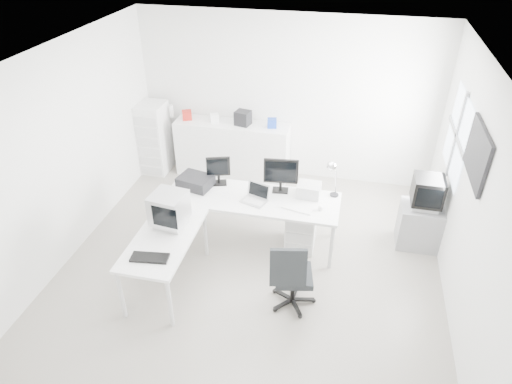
% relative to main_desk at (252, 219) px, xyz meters
% --- Properties ---
extents(floor, '(5.00, 5.00, 0.01)m').
position_rel_main_desk_xyz_m(floor, '(0.11, -0.44, -0.38)').
color(floor, '#B1AA9F').
rests_on(floor, ground).
extents(ceiling, '(5.00, 5.00, 0.01)m').
position_rel_main_desk_xyz_m(ceiling, '(0.11, -0.44, 2.42)').
color(ceiling, white).
rests_on(ceiling, back_wall).
extents(back_wall, '(5.00, 0.02, 2.80)m').
position_rel_main_desk_xyz_m(back_wall, '(0.11, 2.06, 1.02)').
color(back_wall, silver).
rests_on(back_wall, floor).
extents(left_wall, '(0.02, 5.00, 2.80)m').
position_rel_main_desk_xyz_m(left_wall, '(-2.39, -0.44, 1.02)').
color(left_wall, silver).
rests_on(left_wall, floor).
extents(right_wall, '(0.02, 5.00, 2.80)m').
position_rel_main_desk_xyz_m(right_wall, '(2.61, -0.44, 1.02)').
color(right_wall, silver).
rests_on(right_wall, floor).
extents(window, '(0.02, 1.20, 1.10)m').
position_rel_main_desk_xyz_m(window, '(2.59, 0.76, 1.23)').
color(window, white).
rests_on(window, right_wall).
extents(wall_picture, '(0.04, 0.90, 0.60)m').
position_rel_main_desk_xyz_m(wall_picture, '(2.58, -0.34, 1.52)').
color(wall_picture, black).
rests_on(wall_picture, right_wall).
extents(main_desk, '(2.40, 0.80, 0.75)m').
position_rel_main_desk_xyz_m(main_desk, '(0.00, 0.00, 0.00)').
color(main_desk, white).
rests_on(main_desk, floor).
extents(side_desk, '(0.70, 1.40, 0.75)m').
position_rel_main_desk_xyz_m(side_desk, '(-0.85, -1.10, 0.00)').
color(side_desk, white).
rests_on(side_desk, floor).
extents(drawer_pedestal, '(0.40, 0.50, 0.60)m').
position_rel_main_desk_xyz_m(drawer_pedestal, '(0.70, 0.05, -0.08)').
color(drawer_pedestal, white).
rests_on(drawer_pedestal, floor).
extents(inkjet_printer, '(0.52, 0.45, 0.16)m').
position_rel_main_desk_xyz_m(inkjet_printer, '(-0.85, 0.10, 0.46)').
color(inkjet_printer, black).
rests_on(inkjet_printer, main_desk).
extents(lcd_monitor_small, '(0.38, 0.29, 0.42)m').
position_rel_main_desk_xyz_m(lcd_monitor_small, '(-0.55, 0.25, 0.59)').
color(lcd_monitor_small, black).
rests_on(lcd_monitor_small, main_desk).
extents(lcd_monitor_large, '(0.49, 0.24, 0.50)m').
position_rel_main_desk_xyz_m(lcd_monitor_large, '(0.35, 0.25, 0.62)').
color(lcd_monitor_large, black).
rests_on(lcd_monitor_large, main_desk).
extents(laptop, '(0.40, 0.41, 0.21)m').
position_rel_main_desk_xyz_m(laptop, '(0.05, -0.10, 0.48)').
color(laptop, '#B7B7BA').
rests_on(laptop, main_desk).
extents(white_keyboard, '(0.43, 0.21, 0.02)m').
position_rel_main_desk_xyz_m(white_keyboard, '(0.65, -0.15, 0.38)').
color(white_keyboard, white).
rests_on(white_keyboard, main_desk).
extents(white_mouse, '(0.07, 0.07, 0.07)m').
position_rel_main_desk_xyz_m(white_mouse, '(0.95, -0.10, 0.41)').
color(white_mouse, white).
rests_on(white_mouse, main_desk).
extents(laser_printer, '(0.33, 0.28, 0.18)m').
position_rel_main_desk_xyz_m(laser_printer, '(0.75, 0.22, 0.47)').
color(laser_printer, '#BDBDBD').
rests_on(laser_printer, main_desk).
extents(desk_lamp, '(0.20, 0.20, 0.50)m').
position_rel_main_desk_xyz_m(desk_lamp, '(1.10, 0.30, 0.62)').
color(desk_lamp, silver).
rests_on(desk_lamp, main_desk).
extents(crt_monitor, '(0.48, 0.48, 0.49)m').
position_rel_main_desk_xyz_m(crt_monitor, '(-0.85, -0.85, 0.62)').
color(crt_monitor, '#B7B7BA').
rests_on(crt_monitor, side_desk).
extents(black_keyboard, '(0.45, 0.23, 0.03)m').
position_rel_main_desk_xyz_m(black_keyboard, '(-0.85, -1.50, 0.39)').
color(black_keyboard, black).
rests_on(black_keyboard, side_desk).
extents(office_chair, '(0.67, 0.67, 0.99)m').
position_rel_main_desk_xyz_m(office_chair, '(0.76, -1.09, 0.12)').
color(office_chair, '#222426').
rests_on(office_chair, floor).
extents(tv_cabinet, '(0.59, 0.48, 0.64)m').
position_rel_main_desk_xyz_m(tv_cabinet, '(2.33, 0.45, -0.06)').
color(tv_cabinet, gray).
rests_on(tv_cabinet, floor).
extents(crt_tv, '(0.50, 0.48, 0.45)m').
position_rel_main_desk_xyz_m(crt_tv, '(2.33, 0.45, 0.49)').
color(crt_tv, black).
rests_on(crt_tv, tv_cabinet).
extents(sideboard, '(1.98, 0.50, 0.99)m').
position_rel_main_desk_xyz_m(sideboard, '(-0.78, 1.80, 0.12)').
color(sideboard, white).
rests_on(sideboard, floor).
extents(clutter_box_a, '(0.20, 0.19, 0.16)m').
position_rel_main_desk_xyz_m(clutter_box_a, '(-1.58, 1.80, 0.69)').
color(clutter_box_a, '#A81F18').
rests_on(clutter_box_a, sideboard).
extents(clutter_box_b, '(0.18, 0.17, 0.14)m').
position_rel_main_desk_xyz_m(clutter_box_b, '(-1.08, 1.80, 0.69)').
color(clutter_box_b, white).
rests_on(clutter_box_b, sideboard).
extents(clutter_box_c, '(0.28, 0.27, 0.24)m').
position_rel_main_desk_xyz_m(clutter_box_c, '(-0.58, 1.80, 0.74)').
color(clutter_box_c, black).
rests_on(clutter_box_c, sideboard).
extents(clutter_box_d, '(0.18, 0.16, 0.15)m').
position_rel_main_desk_xyz_m(clutter_box_d, '(-0.08, 1.80, 0.69)').
color(clutter_box_d, '#1739A2').
rests_on(clutter_box_d, sideboard).
extents(clutter_bottle, '(0.07, 0.07, 0.22)m').
position_rel_main_desk_xyz_m(clutter_bottle, '(-1.88, 1.84, 0.73)').
color(clutter_bottle, white).
rests_on(clutter_bottle, sideboard).
extents(filing_cabinet, '(0.45, 0.53, 1.28)m').
position_rel_main_desk_xyz_m(filing_cabinet, '(-2.17, 1.65, 0.26)').
color(filing_cabinet, white).
rests_on(filing_cabinet, floor).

